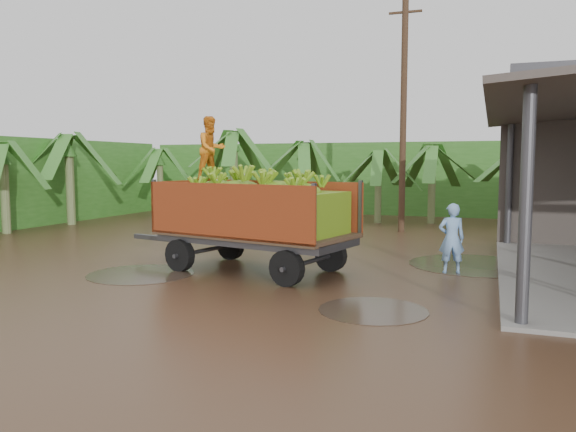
% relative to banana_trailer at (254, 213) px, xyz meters
% --- Properties ---
extents(ground, '(100.00, 100.00, 0.00)m').
position_rel_banana_trailer_xyz_m(ground, '(0.53, 0.87, -1.41)').
color(ground, black).
rests_on(ground, ground).
extents(hedge_north, '(22.00, 3.00, 3.60)m').
position_rel_banana_trailer_xyz_m(hedge_north, '(-1.47, 16.87, 0.39)').
color(hedge_north, '#2D661E').
rests_on(hedge_north, ground).
extents(banana_trailer, '(6.54, 3.22, 3.77)m').
position_rel_banana_trailer_xyz_m(banana_trailer, '(0.00, 0.00, 0.00)').
color(banana_trailer, '#AF3E19').
rests_on(banana_trailer, ground).
extents(man_blue, '(0.68, 0.53, 1.66)m').
position_rel_banana_trailer_xyz_m(man_blue, '(4.47, 1.34, -0.58)').
color(man_blue, '#7CAAE2').
rests_on(man_blue, ground).
extents(utility_pole, '(1.20, 0.24, 8.73)m').
position_rel_banana_trailer_xyz_m(utility_pole, '(2.15, 9.02, 3.01)').
color(utility_pole, '#47301E').
rests_on(utility_pole, ground).
extents(banana_plants, '(24.31, 20.83, 4.31)m').
position_rel_banana_trailer_xyz_m(banana_plants, '(-5.26, 7.23, 0.46)').
color(banana_plants, '#2D661E').
rests_on(banana_plants, ground).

